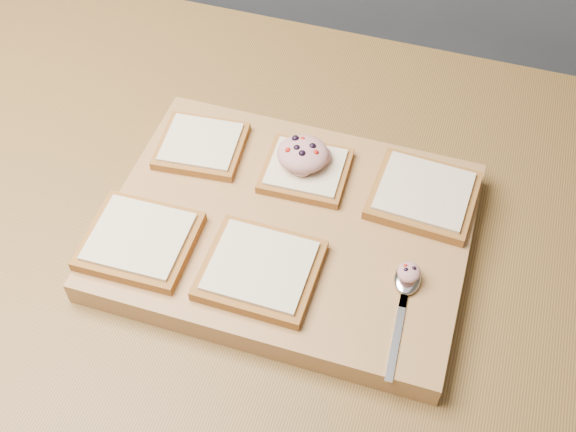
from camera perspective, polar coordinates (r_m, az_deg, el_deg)
name	(u,v)px	position (r m, az deg, el deg)	size (l,w,h in m)	color
island_counter	(221,352)	(1.35, -5.29, -10.66)	(2.00, 0.80, 0.90)	slate
cutting_board	(288,230)	(0.91, 0.00, -1.12)	(0.44, 0.34, 0.04)	#A87448
bread_far_left	(201,145)	(0.98, -6.87, 5.59)	(0.12, 0.11, 0.02)	#A46B2A
bread_far_center	(306,170)	(0.94, 1.41, 3.66)	(0.11, 0.10, 0.02)	#A46B2A
bread_far_right	(424,194)	(0.93, 10.66, 1.68)	(0.13, 0.12, 0.02)	#A46B2A
bread_near_left	(140,240)	(0.89, -11.64, -1.87)	(0.13, 0.12, 0.02)	#A46B2A
bread_near_center	(260,269)	(0.84, -2.19, -4.21)	(0.13, 0.12, 0.02)	#A46B2A
tuna_salad_dollop	(303,154)	(0.93, 1.18, 4.96)	(0.07, 0.06, 0.03)	tan
spoon	(406,287)	(0.85, 9.30, -5.53)	(0.03, 0.16, 0.01)	silver
spoon_salad	(409,272)	(0.84, 9.53, -4.39)	(0.03, 0.03, 0.02)	tan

